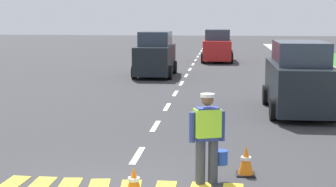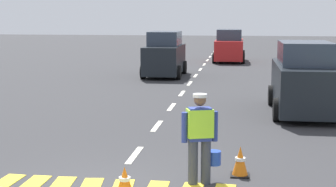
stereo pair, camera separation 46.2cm
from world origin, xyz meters
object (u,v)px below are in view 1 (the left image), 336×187
car_outgoing_far (217,47)px  traffic_cone_far (246,161)px  traffic_cone_near (134,182)px  road_worker (208,134)px  car_parked_curbside (299,80)px  car_oncoming_second (155,56)px

car_outgoing_far → traffic_cone_far: bearing=-88.1°
traffic_cone_near → road_worker: bearing=32.2°
traffic_cone_near → car_parked_curbside: bearing=64.1°
traffic_cone_near → car_oncoming_second: size_ratio=0.13×
road_worker → car_oncoming_second: car_oncoming_second is taller
car_outgoing_far → traffic_cone_near: bearing=-92.5°
traffic_cone_far → car_oncoming_second: size_ratio=0.15×
traffic_cone_near → car_parked_curbside: size_ratio=0.12×
traffic_cone_near → car_outgoing_far: 25.74m
road_worker → car_parked_curbside: car_parked_curbside is taller
car_oncoming_second → traffic_cone_far: bearing=-76.3°
traffic_cone_near → car_parked_curbside: 8.92m
car_parked_curbside → car_outgoing_far: 17.92m
car_parked_curbside → traffic_cone_far: bearing=-106.1°
traffic_cone_near → car_parked_curbside: (3.88, 8.00, 0.80)m
road_worker → traffic_cone_far: size_ratio=2.86×
traffic_cone_far → road_worker: bearing=-141.7°
traffic_cone_far → car_oncoming_second: bearing=103.7°
traffic_cone_near → traffic_cone_far: (1.95, 1.34, 0.04)m
car_parked_curbside → car_outgoing_far: bearing=98.8°
road_worker → traffic_cone_near: bearing=-147.8°
traffic_cone_far → car_parked_curbside: (1.92, 6.65, 0.76)m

